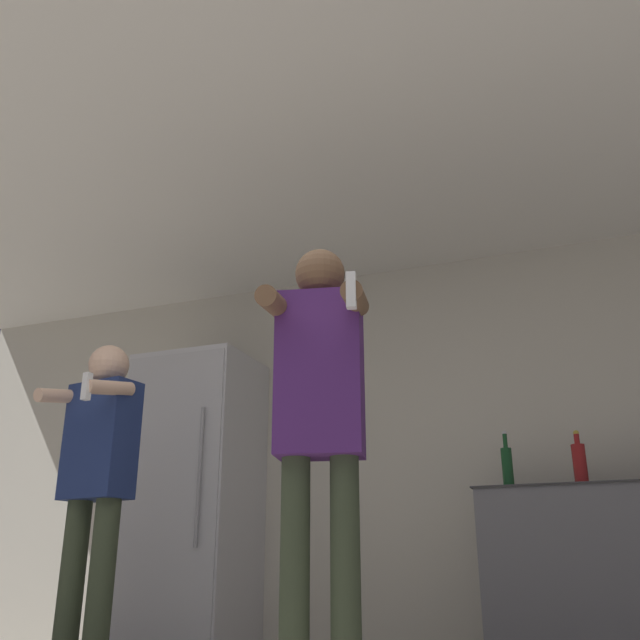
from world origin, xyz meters
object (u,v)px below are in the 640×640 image
object	(u,v)px
bottle_brown_liquor	(507,467)
person_woman_foreground	(320,409)
refrigerator	(193,498)
bottle_amber_bourbon	(580,464)
person_man_side	(97,471)

from	to	relation	value
bottle_brown_liquor	person_woman_foreground	bearing A→B (deg)	-106.23
refrigerator	bottle_amber_bourbon	world-z (taller)	refrigerator
person_woman_foreground	person_man_side	bearing A→B (deg)	158.71
person_woman_foreground	person_man_side	size ratio (longest dim) A/B	1.05
bottle_amber_bourbon	person_man_side	size ratio (longest dim) A/B	0.19
person_man_side	bottle_amber_bourbon	bearing A→B (deg)	26.01
bottle_amber_bourbon	person_woman_foreground	world-z (taller)	person_woman_foreground
person_man_side	bottle_brown_liquor	bearing A→B (deg)	30.37
person_woman_foreground	refrigerator	bearing A→B (deg)	132.44
refrigerator	bottle_brown_liquor	distance (m)	2.07
refrigerator	person_man_side	xyz separation A→B (m)	(0.07, -1.13, 0.03)
refrigerator	person_man_side	distance (m)	1.13
bottle_brown_liquor	bottle_amber_bourbon	world-z (taller)	bottle_brown_liquor
person_woman_foreground	person_man_side	world-z (taller)	person_woman_foreground
bottle_amber_bourbon	person_woman_foreground	bearing A→B (deg)	-117.48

